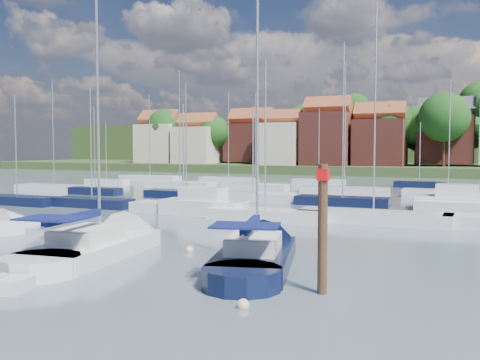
% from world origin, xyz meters
% --- Properties ---
extents(ground, '(260.00, 260.00, 0.00)m').
position_xyz_m(ground, '(0.00, 40.00, 0.00)').
color(ground, '#414D59').
rests_on(ground, ground).
extents(sailboat_centre, '(4.95, 13.18, 17.41)m').
position_xyz_m(sailboat_centre, '(-2.60, 4.52, 0.35)').
color(sailboat_centre, silver).
rests_on(sailboat_centre, ground).
extents(sailboat_navy, '(6.04, 12.35, 16.52)m').
position_xyz_m(sailboat_navy, '(5.51, 5.35, 0.35)').
color(sailboat_navy, black).
rests_on(sailboat_navy, ground).
extents(timber_piling, '(0.40, 0.40, 7.10)m').
position_xyz_m(timber_piling, '(9.81, 0.88, 1.52)').
color(timber_piling, '#4C331E').
rests_on(timber_piling, ground).
extents(buoy_d, '(0.45, 0.45, 0.45)m').
position_xyz_m(buoy_d, '(-1.51, -2.60, 0.00)').
color(buoy_d, beige).
rests_on(buoy_d, ground).
extents(buoy_e, '(0.44, 0.44, 0.44)m').
position_xyz_m(buoy_e, '(1.35, 5.86, 0.00)').
color(buoy_e, beige).
rests_on(buoy_e, ground).
extents(buoy_f, '(0.43, 0.43, 0.43)m').
position_xyz_m(buoy_f, '(7.83, -1.95, 0.00)').
color(buoy_f, beige).
rests_on(buoy_f, ground).
extents(buoy_g, '(0.46, 0.46, 0.46)m').
position_xyz_m(buoy_g, '(-4.98, 5.08, 0.00)').
color(buoy_g, beige).
rests_on(buoy_g, ground).
extents(marina_field, '(79.62, 41.41, 15.93)m').
position_xyz_m(marina_field, '(1.91, 35.15, 0.43)').
color(marina_field, silver).
rests_on(marina_field, ground).
extents(far_shore_town, '(212.46, 90.00, 22.27)m').
position_xyz_m(far_shore_town, '(2.23, 132.67, 4.61)').
color(far_shore_town, '#364924').
rests_on(far_shore_town, ground).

